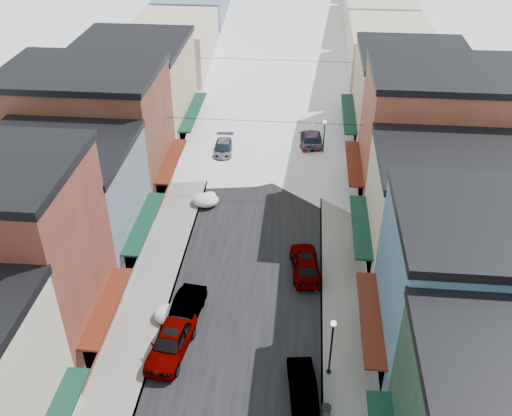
% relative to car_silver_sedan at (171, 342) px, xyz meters
% --- Properties ---
extents(road, '(10.00, 160.00, 0.01)m').
position_rel_car_silver_sedan_xyz_m(road, '(3.98, 39.71, -0.85)').
color(road, black).
rests_on(road, ground).
extents(sidewalk_left, '(3.20, 160.00, 0.15)m').
position_rel_car_silver_sedan_xyz_m(sidewalk_left, '(-2.62, 39.71, -0.78)').
color(sidewalk_left, gray).
rests_on(sidewalk_left, ground).
extents(sidewalk_right, '(3.20, 160.00, 0.15)m').
position_rel_car_silver_sedan_xyz_m(sidewalk_right, '(10.58, 39.71, -0.78)').
color(sidewalk_right, gray).
rests_on(sidewalk_right, ground).
extents(curb_left, '(0.10, 160.00, 0.15)m').
position_rel_car_silver_sedan_xyz_m(curb_left, '(-1.07, 39.71, -0.78)').
color(curb_left, slate).
rests_on(curb_left, ground).
extents(curb_right, '(0.10, 160.00, 0.15)m').
position_rel_car_silver_sedan_xyz_m(curb_right, '(9.03, 39.71, -0.78)').
color(curb_right, slate).
rests_on(curb_right, ground).
extents(bldg_l_grayblue, '(11.30, 9.20, 9.00)m').
position_rel_car_silver_sedan_xyz_m(bldg_l_grayblue, '(-9.21, 8.71, 3.65)').
color(bldg_l_grayblue, slate).
rests_on(bldg_l_grayblue, ground).
extents(bldg_l_brick_far, '(13.30, 9.20, 11.00)m').
position_rel_car_silver_sedan_xyz_m(bldg_l_brick_far, '(-10.22, 17.71, 4.65)').
color(bldg_l_brick_far, brown).
rests_on(bldg_l_brick_far, ground).
extents(bldg_l_tan, '(11.30, 11.20, 10.00)m').
position_rel_car_silver_sedan_xyz_m(bldg_l_tan, '(-9.21, 27.71, 4.15)').
color(bldg_l_tan, tan).
rests_on(bldg_l_tan, ground).
extents(bldg_r_blue, '(11.30, 9.20, 10.50)m').
position_rel_car_silver_sedan_xyz_m(bldg_r_blue, '(17.17, 0.71, 4.40)').
color(bldg_r_blue, teal).
rests_on(bldg_r_blue, ground).
extents(bldg_r_cream, '(12.30, 9.20, 9.00)m').
position_rel_car_silver_sedan_xyz_m(bldg_r_cream, '(17.67, 9.71, 3.65)').
color(bldg_r_cream, beige).
rests_on(bldg_r_cream, ground).
extents(bldg_r_brick_far, '(13.30, 9.20, 11.50)m').
position_rel_car_silver_sedan_xyz_m(bldg_r_brick_far, '(18.17, 18.71, 4.90)').
color(bldg_r_brick_far, brown).
rests_on(bldg_r_brick_far, ground).
extents(bldg_r_tan, '(11.30, 11.20, 9.50)m').
position_rel_car_silver_sedan_xyz_m(bldg_r_tan, '(17.17, 28.71, 3.90)').
color(bldg_r_tan, tan).
rests_on(bldg_r_tan, ground).
extents(distant_blocks, '(34.00, 55.00, 8.00)m').
position_rel_car_silver_sedan_xyz_m(distant_blocks, '(3.98, 62.71, 3.15)').
color(distant_blocks, gray).
rests_on(distant_blocks, ground).
extents(overhead_cables, '(16.40, 15.04, 0.04)m').
position_rel_car_silver_sedan_xyz_m(overhead_cables, '(3.98, 27.21, 5.35)').
color(overhead_cables, black).
rests_on(overhead_cables, ground).
extents(car_silver_sedan, '(2.68, 5.24, 1.71)m').
position_rel_car_silver_sedan_xyz_m(car_silver_sedan, '(0.00, 0.00, 0.00)').
color(car_silver_sedan, gray).
rests_on(car_silver_sedan, ground).
extents(car_dark_hatch, '(2.13, 4.69, 1.49)m').
position_rel_car_silver_sedan_xyz_m(car_dark_hatch, '(0.33, 2.77, -0.11)').
color(car_dark_hatch, black).
rests_on(car_dark_hatch, ground).
extents(car_silver_wagon, '(2.15, 4.83, 1.38)m').
position_rel_car_silver_sedan_xyz_m(car_silver_wagon, '(-0.32, 24.96, -0.17)').
color(car_silver_wagon, '#989A9F').
rests_on(car_silver_wagon, ground).
extents(car_green_sedan, '(1.94, 4.25, 1.35)m').
position_rel_car_silver_sedan_xyz_m(car_green_sedan, '(7.89, -2.30, -0.18)').
color(car_green_sedan, black).
rests_on(car_green_sedan, ground).
extents(car_gray_suv, '(2.50, 4.99, 1.63)m').
position_rel_car_silver_sedan_xyz_m(car_gray_suv, '(7.85, 8.17, -0.04)').
color(car_gray_suv, '#9EA0A7').
rests_on(car_gray_suv, ground).
extents(car_black_sedan, '(2.66, 5.93, 1.69)m').
position_rel_car_silver_sedan_xyz_m(car_black_sedan, '(8.04, 27.58, -0.01)').
color(car_black_sedan, black).
rests_on(car_black_sedan, ground).
extents(car_lane_silver, '(1.95, 4.31, 1.44)m').
position_rel_car_silver_sedan_xyz_m(car_lane_silver, '(2.86, 38.01, -0.14)').
color(car_lane_silver, '#AEB3B7').
rests_on(car_lane_silver, ground).
extents(car_lane_white, '(2.63, 5.44, 1.49)m').
position_rel_car_silver_sedan_xyz_m(car_lane_white, '(4.58, 42.07, -0.11)').
color(car_lane_white, '#BCBCBE').
rests_on(car_lane_white, ground).
extents(trash_can, '(0.54, 0.54, 0.91)m').
position_rel_car_silver_sedan_xyz_m(trash_can, '(9.18, -3.94, -0.24)').
color(trash_can, '#4E5153').
rests_on(trash_can, sidewalk_right).
extents(streetlamp_near, '(0.34, 0.34, 4.08)m').
position_rel_car_silver_sedan_xyz_m(streetlamp_near, '(9.39, -0.83, 1.87)').
color(streetlamp_near, black).
rests_on(streetlamp_near, sidewalk_right).
extents(streetlamp_far, '(0.33, 0.33, 4.02)m').
position_rel_car_silver_sedan_xyz_m(streetlamp_far, '(9.18, 24.72, 1.83)').
color(streetlamp_far, black).
rests_on(streetlamp_far, sidewalk_right).
extents(snow_pile_mid, '(2.08, 2.48, 0.88)m').
position_rel_car_silver_sedan_xyz_m(snow_pile_mid, '(-0.66, 2.77, -0.43)').
color(snow_pile_mid, white).
rests_on(snow_pile_mid, ground).
extents(snow_pile_far, '(2.20, 2.55, 0.93)m').
position_rel_car_silver_sedan_xyz_m(snow_pile_far, '(-0.59, 16.26, -0.41)').
color(snow_pile_far, white).
rests_on(snow_pile_far, ground).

